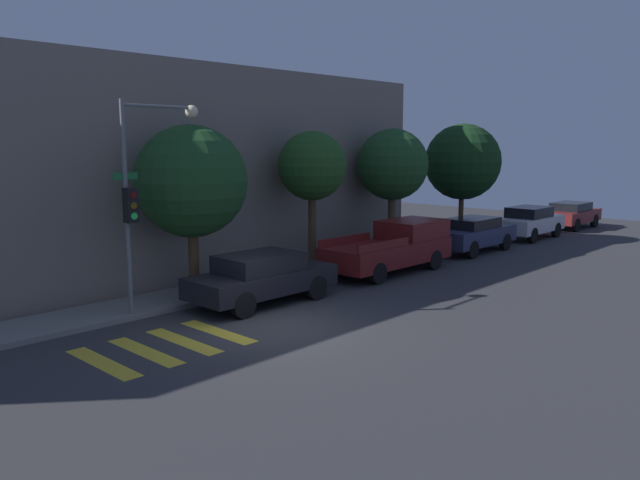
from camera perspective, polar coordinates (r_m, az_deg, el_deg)
name	(u,v)px	position (r m, az deg, el deg)	size (l,w,h in m)	color
ground_plane	(274,328)	(15.94, -4.20, -8.06)	(60.00, 60.00, 0.00)	#333335
sidewalk	(179,298)	(19.13, -12.73, -5.17)	(26.00, 1.99, 0.14)	slate
building_row	(101,173)	(22.40, -19.36, 5.77)	(26.00, 6.00, 7.25)	slate
crosswalk	(165,346)	(15.00, -14.02, -9.40)	(3.50, 2.60, 0.00)	gold
traffic_light_pole	(144,181)	(17.11, -15.79, 5.26)	(2.65, 0.56, 5.75)	slate
sedan_near_corner	(262,277)	(18.18, -5.36, -3.37)	(4.52, 1.86, 1.48)	black
pickup_truck	(394,247)	(22.78, 6.77, -0.61)	(5.40, 1.99, 1.79)	maroon
sedan_middle	(473,233)	(27.48, 13.82, 0.59)	(4.54, 1.77, 1.49)	#2D3351
sedan_far_end	(529,222)	(32.27, 18.61, 1.61)	(4.26, 1.79, 1.56)	silver
sedan_tail_of_row	(571,214)	(36.97, 21.97, 2.21)	(4.21, 1.81, 1.43)	maroon
tree_near_corner	(191,182)	(18.77, -11.68, 5.25)	(3.32, 3.32, 5.19)	#4C3823
tree_midblock	(312,167)	(22.06, -0.73, 6.70)	(2.44, 2.44, 5.06)	#4C3823
tree_far_end	(393,165)	(25.64, 6.65, 6.82)	(2.90, 2.90, 5.23)	brown
tree_behind_truck	(463,162)	(30.17, 12.91, 6.97)	(3.55, 3.55, 5.55)	brown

